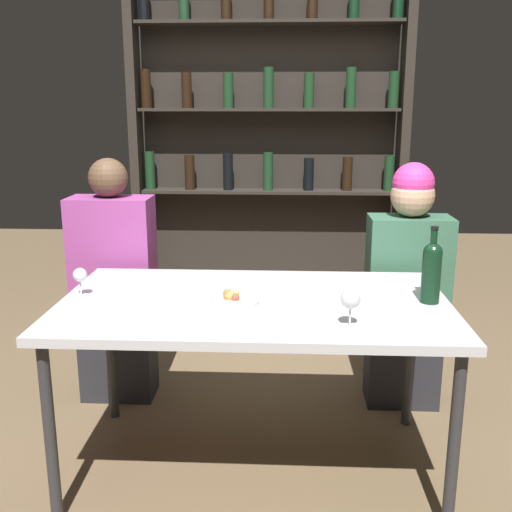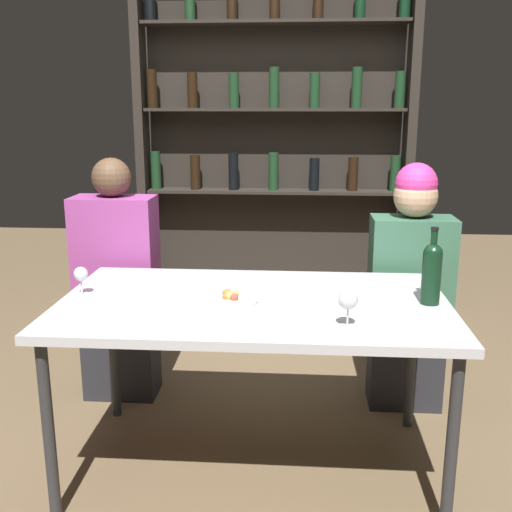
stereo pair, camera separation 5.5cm
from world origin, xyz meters
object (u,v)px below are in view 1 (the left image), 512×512
Objects in this scene: wine_bottle at (432,269)px; seated_person_left at (115,289)px; wine_glass_0 at (80,276)px; seated_person_right at (407,290)px; wine_glass_1 at (351,300)px; food_plate_0 at (234,299)px.

seated_person_left is (-1.46, 0.61, -0.29)m from wine_bottle.
seated_person_right reaches higher than wine_glass_0.
wine_glass_1 is at bearing -15.64° from wine_glass_0.
seated_person_right is at bearing 22.47° from wine_glass_0.
wine_glass_0 is 0.65m from seated_person_left.
wine_glass_1 is (1.07, -0.30, 0.01)m from wine_glass_0.
food_plate_0 is at bearing -141.63° from seated_person_right.
wine_glass_1 is at bearing -140.28° from wine_bottle.
wine_bottle is 2.60× the size of wine_glass_0.
wine_bottle is 0.67m from seated_person_right.
food_plate_0 is 0.95m from seated_person_left.
wine_glass_0 is (-1.42, 0.01, -0.05)m from wine_bottle.
seated_person_right is (0.38, 0.90, -0.24)m from wine_glass_1.
seated_person_right is (0.04, 0.61, -0.27)m from wine_bottle.
wine_bottle is at bearing 2.50° from food_plate_0.
wine_glass_0 is 0.87× the size of wine_glass_1.
seated_person_left is at bearing 93.77° from wine_glass_0.
seated_person_left is at bearing 136.16° from food_plate_0.
wine_bottle is 1.42m from wine_glass_0.
food_plate_0 is at bearing -4.21° from wine_glass_0.
seated_person_left reaches higher than wine_glass_1.
wine_bottle is 0.24× the size of seated_person_left.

